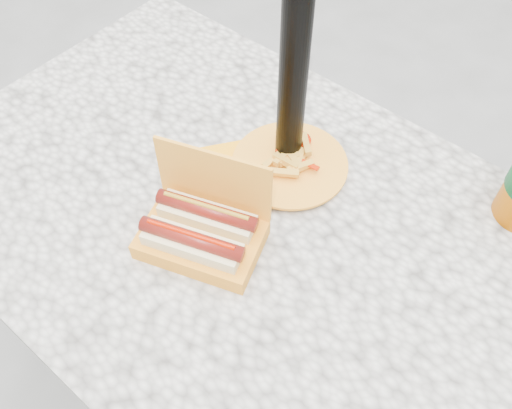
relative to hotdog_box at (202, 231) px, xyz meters
The scene contains 4 objects.
ground 0.79m from the hotdog_box, 96.57° to the left, with size 60.00×60.00×0.00m, color slate.
picnic_table 0.17m from the hotdog_box, 96.57° to the left, with size 1.20×0.80×0.75m.
hotdog_box is the anchor object (origin of this frame).
fries_plate 0.23m from the hotdog_box, 89.14° to the left, with size 0.30×0.31×0.04m.
Camera 1 is at (0.41, -0.43, 1.54)m, focal length 38.00 mm.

